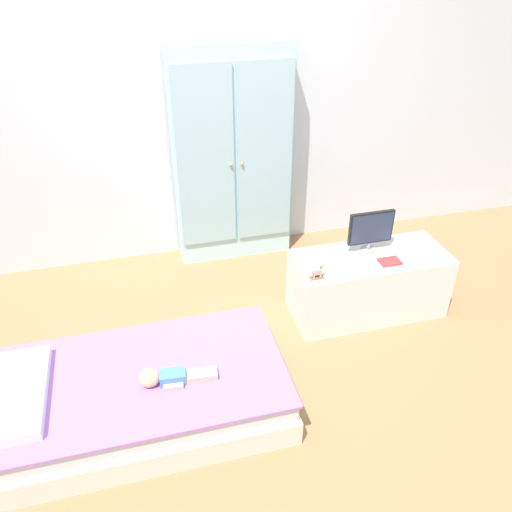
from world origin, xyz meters
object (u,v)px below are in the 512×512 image
at_px(bed, 138,396).
at_px(tv_monitor, 371,229).
at_px(wardrobe, 233,157).
at_px(rocking_horse_toy, 318,272).
at_px(book_red, 390,262).
at_px(doll, 164,377).
at_px(tv_stand, 368,284).

relative_size(bed, tv_monitor, 5.21).
height_order(wardrobe, rocking_horse_toy, wardrobe).
xyz_separation_m(bed, book_red, (1.63, 0.42, 0.31)).
xyz_separation_m(doll, tv_monitor, (1.41, 0.67, 0.28)).
height_order(tv_monitor, book_red, tv_monitor).
xyz_separation_m(doll, wardrobe, (0.71, 1.56, 0.49)).
bearing_deg(book_red, doll, -161.35).
bearing_deg(wardrobe, rocking_horse_toy, -76.42).
distance_m(wardrobe, tv_stand, 1.33).
bearing_deg(book_red, wardrobe, 125.79).
distance_m(doll, wardrobe, 1.79).
distance_m(wardrobe, rocking_horse_toy, 1.19).
bearing_deg(tv_stand, doll, -157.02).
xyz_separation_m(wardrobe, book_red, (0.77, -1.06, -0.36)).
height_order(bed, wardrobe, wardrobe).
relative_size(tv_stand, tv_monitor, 3.36).
bearing_deg(tv_monitor, wardrobe, 128.02).
bearing_deg(book_red, tv_monitor, 111.74).
distance_m(tv_stand, tv_monitor, 0.38).
bearing_deg(tv_stand, tv_monitor, 83.85).
distance_m(bed, tv_monitor, 1.73).
distance_m(bed, tv_stand, 1.64).
xyz_separation_m(bed, wardrobe, (0.86, 1.49, 0.67)).
xyz_separation_m(bed, tv_monitor, (1.56, 0.59, 0.46)).
xyz_separation_m(tv_monitor, rocking_horse_toy, (-0.43, -0.22, -0.11)).
xyz_separation_m(wardrobe, tv_monitor, (0.70, -0.90, -0.21)).
height_order(doll, wardrobe, wardrobe).
bearing_deg(doll, tv_stand, 22.98).
relative_size(doll, tv_monitor, 1.31).
xyz_separation_m(tv_stand, tv_monitor, (0.01, 0.07, 0.38)).
height_order(doll, rocking_horse_toy, rocking_horse_toy).
relative_size(wardrobe, tv_monitor, 5.37).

